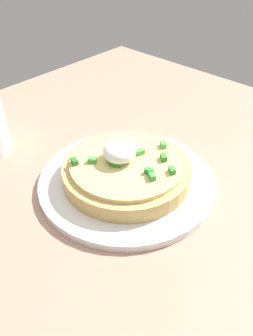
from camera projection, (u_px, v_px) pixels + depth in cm
name	position (u px, v px, depth cm)	size (l,w,h in cm)	color
dining_table	(87.00, 185.00, 57.63)	(100.70, 79.67, 2.39)	tan
plate	(127.00, 181.00, 55.77)	(27.57, 27.57, 1.15)	white
pizza	(126.00, 169.00, 54.37)	(19.85, 19.85, 6.07)	tan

